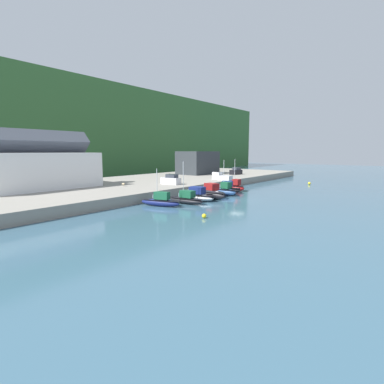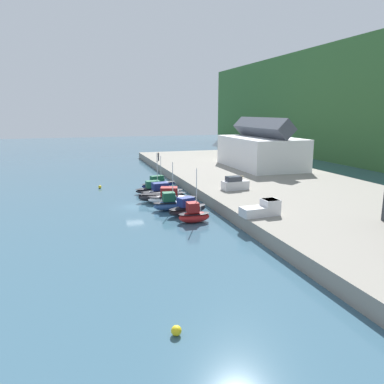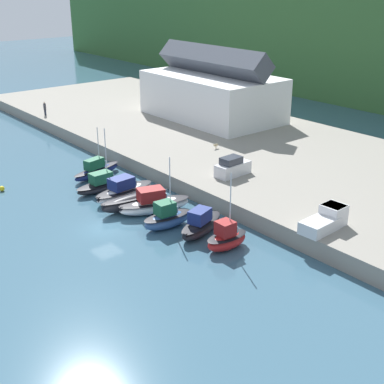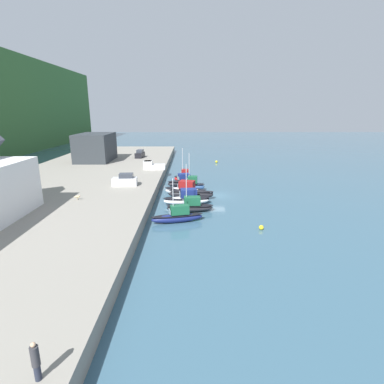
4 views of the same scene
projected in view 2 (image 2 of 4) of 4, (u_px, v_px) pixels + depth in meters
ground_plane at (135, 207)px, 55.98m from camera, size 320.00×320.00×0.00m
quay_promenade at (288, 190)px, 63.45m from camera, size 118.29×31.06×1.71m
harbor_clubhouse at (261, 150)px, 83.14m from camera, size 21.37×12.49×11.01m
moored_boat_0 at (158, 183)px, 69.65m from camera, size 3.17×7.15×5.95m
moored_boat_1 at (154, 189)px, 65.07m from camera, size 2.24×6.92×7.04m
moored_boat_2 at (162, 192)px, 62.03m from camera, size 3.06×7.48×2.48m
moored_boat_3 at (162, 196)px, 59.05m from camera, size 2.37×7.75×1.56m
moored_boat_4 at (171, 198)px, 57.42m from camera, size 4.40×7.78×2.65m
moored_boat_5 at (170, 204)px, 53.77m from camera, size 2.32×5.12×6.96m
moored_boat_6 at (187, 208)px, 51.42m from camera, size 3.83×6.39×2.52m
moored_boat_7 at (194, 215)px, 47.94m from camera, size 2.04×4.18×7.00m
parked_car_1 at (235, 184)px, 59.76m from camera, size 2.05×4.30×2.16m
pickup_truck_0 at (263, 209)px, 44.98m from camera, size 2.17×4.81×1.90m
person_on_quay at (158, 156)px, 94.75m from camera, size 0.40×0.40×2.14m
dog_on_quay at (242, 176)px, 69.32m from camera, size 0.35×0.88×0.68m
mooring_buoy_0 at (100, 187)px, 69.19m from camera, size 0.59×0.59×0.59m
mooring_buoy_1 at (176, 331)px, 23.79m from camera, size 0.68×0.68×0.68m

